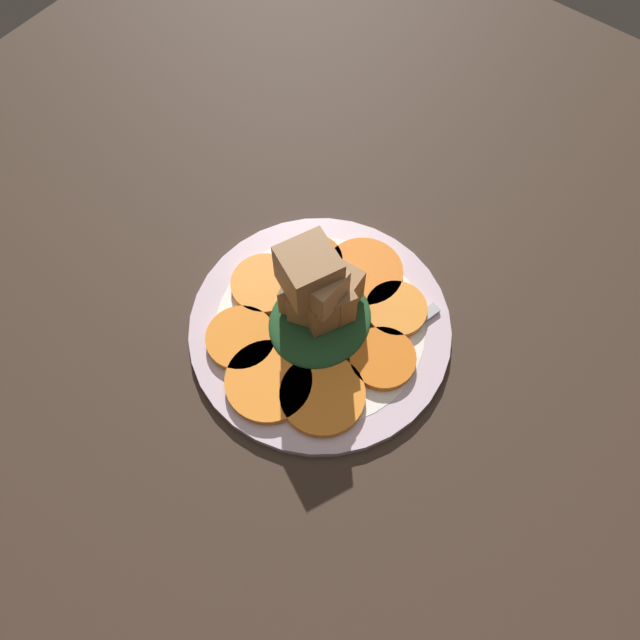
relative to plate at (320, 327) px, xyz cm
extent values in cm
cube|color=#38281E|center=(0.00, 0.00, -1.52)|extent=(120.00, 120.00, 2.00)
cylinder|color=silver|center=(0.00, 0.00, -0.02)|extent=(26.28, 26.28, 1.00)
cylinder|color=white|center=(0.00, 0.00, 0.03)|extent=(21.03, 21.03, 1.00)
cylinder|color=orange|center=(-6.15, 5.05, 1.03)|extent=(6.88, 6.88, 0.89)
cylinder|color=orange|center=(-7.92, -0.32, 1.03)|extent=(8.33, 8.33, 0.89)
cylinder|color=orange|center=(-5.86, -4.86, 1.03)|extent=(8.10, 8.10, 0.89)
cylinder|color=orange|center=(0.64, -7.15, 1.03)|extent=(6.45, 6.45, 0.89)
cylinder|color=orange|center=(5.87, -5.12, 1.03)|extent=(6.21, 6.21, 0.89)
cylinder|color=orange|center=(7.36, 0.11, 1.03)|extent=(8.14, 8.14, 0.89)
cylinder|color=#D56013|center=(5.20, 5.07, 1.03)|extent=(6.30, 6.30, 0.89)
cylinder|color=orange|center=(-0.04, 7.21, 1.03)|extent=(6.93, 6.93, 0.89)
ellipsoid|color=#1E4723|center=(0.00, 0.00, 1.48)|extent=(10.79, 9.71, 1.81)
cube|color=brown|center=(0.03, 2.13, 4.16)|extent=(4.33, 4.33, 3.54)
cube|color=olive|center=(2.16, 0.20, 4.55)|extent=(4.70, 4.70, 4.33)
cube|color=#9E754C|center=(-0.03, 1.03, 4.27)|extent=(4.82, 4.82, 3.75)
cube|color=olive|center=(0.78, 0.13, 4.64)|extent=(6.05, 6.05, 4.50)
cube|color=#9E754C|center=(0.00, 0.02, 8.16)|extent=(3.91, 3.91, 3.85)
cube|color=olive|center=(-0.26, 1.25, 9.49)|extent=(6.25, 6.25, 4.73)
cube|color=#B2B2B7|center=(3.01, -6.67, 0.78)|extent=(11.75, 4.02, 0.40)
cube|color=#B2B2B7|center=(-3.42, -5.01, 0.78)|extent=(1.97, 2.60, 0.40)
cube|color=#B2B2B7|center=(-6.63, -5.22, 0.78)|extent=(4.60, 1.46, 0.40)
cube|color=#B2B2B7|center=(-6.46, -4.57, 0.78)|extent=(4.60, 1.46, 0.40)
cube|color=#B2B2B7|center=(-6.29, -3.93, 0.78)|extent=(4.60, 1.46, 0.40)
cube|color=#B2B2B7|center=(-6.12, -3.28, 0.78)|extent=(4.60, 1.46, 0.40)
camera|label=1|loc=(-22.00, -17.13, 56.19)|focal=35.00mm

